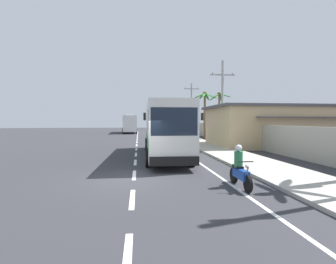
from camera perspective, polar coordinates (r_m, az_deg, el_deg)
The scene contains 15 objects.
ground_plane at distance 10.85m, azimuth -7.96°, elevation -10.63°, with size 160.00×160.00×0.00m, color #303035.
sidewalk_kerb at distance 21.73m, azimuth 10.85°, elevation -3.81°, with size 3.20×90.00×0.14m, color #A8A399.
lane_markings at distance 25.50m, azimuth -2.29°, elevation -2.97°, with size 3.92×71.00×0.01m.
boundary_wall at distance 26.71m, azimuth 16.03°, elevation -0.52°, with size 0.24×60.00×2.14m, color #9E998E.
coach_bus_foreground at distance 17.16m, azimuth -0.86°, elevation 0.99°, with size 3.01×11.66×3.84m.
coach_bus_far_lane at distance 51.39m, azimuth -8.98°, elevation 2.03°, with size 3.37×11.09×3.84m.
motorcycle_beside_bus at distance 26.87m, azimuth 2.32°, elevation -1.25°, with size 0.56×1.96×1.67m.
motorcycle_trailing at distance 9.64m, azimuth 16.42°, elevation -8.47°, with size 0.56×1.96×1.59m.
utility_pole_mid at distance 24.88m, azimuth 12.58°, elevation 6.98°, with size 2.51×0.24×8.40m.
utility_pole_far at distance 40.65m, azimuth 5.49°, elevation 5.54°, with size 2.51×0.24×8.65m.
palm_second at distance 44.01m, azimuth 4.55°, elevation 5.15°, with size 3.09×3.10×5.77m.
palm_third at distance 32.76m, azimuth 11.92°, elevation 6.30°, with size 2.96×2.99×6.25m.
palm_fourth at distance 47.36m, azimuth 3.15°, elevation 5.19°, with size 3.82×3.39×6.63m.
palm_farthest at distance 34.58m, azimuth 8.55°, elevation 6.34°, with size 3.55×3.46×6.57m.
roadside_building at distance 27.26m, azimuth 26.24°, elevation 1.31°, with size 15.87×8.15×3.95m.
Camera 1 is at (0.22, -10.56, 2.48)m, focal length 26.08 mm.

